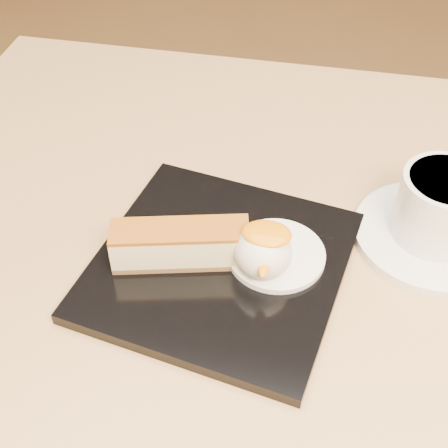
% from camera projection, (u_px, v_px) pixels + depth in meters
% --- Properties ---
extents(table, '(0.80, 0.80, 0.72)m').
position_uv_depth(table, '(240.00, 379.00, 0.67)').
color(table, black).
rests_on(table, ground).
extents(dessert_plate, '(0.26, 0.26, 0.01)m').
position_uv_depth(dessert_plate, '(220.00, 265.00, 0.57)').
color(dessert_plate, black).
rests_on(dessert_plate, table).
extents(cheesecake, '(0.13, 0.06, 0.04)m').
position_uv_depth(cheesecake, '(180.00, 244.00, 0.56)').
color(cheesecake, brown).
rests_on(cheesecake, dessert_plate).
extents(cream_smear, '(0.09, 0.09, 0.01)m').
position_uv_depth(cream_smear, '(276.00, 255.00, 0.57)').
color(cream_smear, white).
rests_on(cream_smear, dessert_plate).
extents(ice_cream_scoop, '(0.05, 0.05, 0.05)m').
position_uv_depth(ice_cream_scoop, '(263.00, 252.00, 0.54)').
color(ice_cream_scoop, white).
rests_on(ice_cream_scoop, cream_smear).
extents(mango_sauce, '(0.04, 0.03, 0.01)m').
position_uv_depth(mango_sauce, '(267.00, 234.00, 0.53)').
color(mango_sauce, orange).
rests_on(mango_sauce, ice_cream_scoop).
extents(mint_sprig, '(0.03, 0.02, 0.00)m').
position_uv_depth(mint_sprig, '(249.00, 229.00, 0.59)').
color(mint_sprig, green).
rests_on(mint_sprig, cream_smear).
extents(saucer, '(0.15, 0.15, 0.01)m').
position_uv_depth(saucer, '(431.00, 235.00, 0.60)').
color(saucer, white).
rests_on(saucer, table).
extents(coffee_cup, '(0.11, 0.08, 0.07)m').
position_uv_depth(coffee_cup, '(444.00, 206.00, 0.58)').
color(coffee_cup, white).
rests_on(coffee_cup, saucer).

